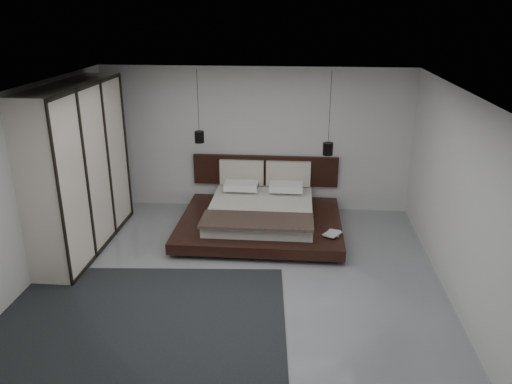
# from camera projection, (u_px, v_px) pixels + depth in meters

# --- Properties ---
(floor) EXTENTS (6.00, 6.00, 0.00)m
(floor) POSITION_uv_depth(u_px,v_px,m) (237.00, 281.00, 7.39)
(floor) COLOR #909398
(floor) RESTS_ON ground
(ceiling) EXTENTS (6.00, 6.00, 0.00)m
(ceiling) POSITION_uv_depth(u_px,v_px,m) (234.00, 91.00, 6.43)
(ceiling) COLOR white
(ceiling) RESTS_ON wall_back
(wall_back) EXTENTS (6.00, 0.00, 6.00)m
(wall_back) POSITION_uv_depth(u_px,v_px,m) (255.00, 140.00, 9.71)
(wall_back) COLOR silver
(wall_back) RESTS_ON floor
(wall_front) EXTENTS (6.00, 0.00, 6.00)m
(wall_front) POSITION_uv_depth(u_px,v_px,m) (190.00, 319.00, 4.11)
(wall_front) COLOR silver
(wall_front) RESTS_ON floor
(wall_left) EXTENTS (0.00, 6.00, 6.00)m
(wall_left) POSITION_uv_depth(u_px,v_px,m) (29.00, 187.00, 7.16)
(wall_left) COLOR silver
(wall_left) RESTS_ON floor
(wall_right) EXTENTS (0.00, 6.00, 6.00)m
(wall_right) POSITION_uv_depth(u_px,v_px,m) (458.00, 200.00, 6.66)
(wall_right) COLOR silver
(wall_right) RESTS_ON floor
(lattice_screen) EXTENTS (0.05, 0.90, 2.60)m
(lattice_screen) POSITION_uv_depth(u_px,v_px,m) (98.00, 149.00, 9.48)
(lattice_screen) COLOR black
(lattice_screen) RESTS_ON floor
(bed) EXTENTS (2.86, 2.42, 1.09)m
(bed) POSITION_uv_depth(u_px,v_px,m) (261.00, 214.00, 9.06)
(bed) COLOR black
(bed) RESTS_ON floor
(book_lower) EXTENTS (0.25, 0.31, 0.03)m
(book_lower) POSITION_uv_depth(u_px,v_px,m) (328.00, 233.00, 8.34)
(book_lower) COLOR #99724C
(book_lower) RESTS_ON bed
(book_upper) EXTENTS (0.35, 0.37, 0.02)m
(book_upper) POSITION_uv_depth(u_px,v_px,m) (327.00, 232.00, 8.31)
(book_upper) COLOR #99724C
(book_upper) RESTS_ON book_lower
(pendant_left) EXTENTS (0.17, 0.17, 1.32)m
(pendant_left) POSITION_uv_depth(u_px,v_px,m) (199.00, 137.00, 9.13)
(pendant_left) COLOR black
(pendant_left) RESTS_ON ceiling
(pendant_right) EXTENTS (0.18, 0.18, 1.49)m
(pendant_right) POSITION_uv_depth(u_px,v_px,m) (328.00, 149.00, 8.99)
(pendant_right) COLOR black
(pendant_right) RESTS_ON ceiling
(wardrobe) EXTENTS (0.65, 2.78, 2.73)m
(wardrobe) POSITION_uv_depth(u_px,v_px,m) (79.00, 168.00, 8.09)
(wardrobe) COLOR silver
(wardrobe) RESTS_ON floor
(rug) EXTENTS (4.09, 3.06, 0.02)m
(rug) POSITION_uv_depth(u_px,v_px,m) (134.00, 322.00, 6.43)
(rug) COLOR black
(rug) RESTS_ON floor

